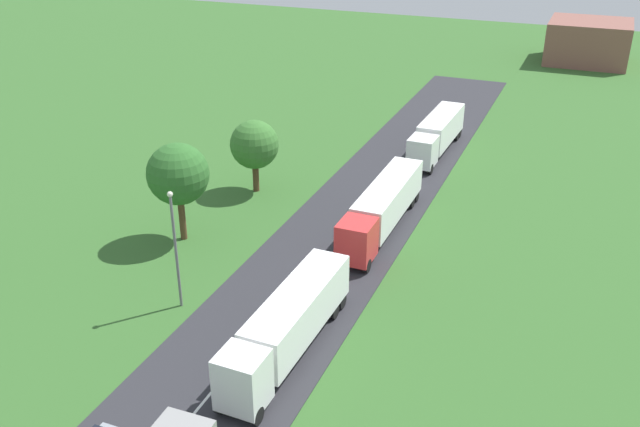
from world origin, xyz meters
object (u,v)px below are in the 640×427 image
(tree_birch, at_px, (254,145))
(tree_pine, at_px, (178,174))
(truck_second, at_px, (288,324))
(lamppost_second, at_px, (175,244))
(truck_fourth, at_px, (437,133))
(distant_building, at_px, (588,42))
(truck_third, at_px, (382,206))

(tree_birch, distance_m, tree_pine, 10.40)
(tree_pine, bearing_deg, truck_second, -36.29)
(lamppost_second, xyz_separation_m, tree_pine, (-4.93, 8.06, 0.83))
(truck_fourth, relative_size, tree_birch, 1.97)
(lamppost_second, relative_size, tree_pine, 1.05)
(tree_birch, distance_m, distant_building, 66.75)
(lamppost_second, xyz_separation_m, tree_birch, (-3.93, 18.36, -0.21))
(truck_fourth, height_order, tree_pine, tree_pine)
(truck_second, bearing_deg, lamppost_second, 167.56)
(truck_second, xyz_separation_m, truck_fourth, (0.01, 35.73, -0.01))
(truck_second, height_order, tree_pine, tree_pine)
(lamppost_second, relative_size, distant_building, 0.70)
(truck_second, xyz_separation_m, tree_birch, (-12.57, 20.26, 2.24))
(tree_pine, bearing_deg, tree_birch, 84.44)
(truck_second, distance_m, distant_building, 83.24)
(tree_birch, height_order, distant_building, tree_birch)
(truck_third, distance_m, truck_fourth, 18.59)
(truck_second, xyz_separation_m, truck_third, (0.19, 17.14, -0.02))
(truck_second, height_order, truck_fourth, truck_second)
(lamppost_second, bearing_deg, truck_second, -12.44)
(truck_fourth, distance_m, lamppost_second, 35.00)
(lamppost_second, height_order, distant_building, lamppost_second)
(truck_fourth, bearing_deg, tree_birch, -129.10)
(tree_pine, xyz_separation_m, distant_building, (25.34, 72.44, -2.30))
(truck_fourth, distance_m, distant_building, 48.14)
(truck_second, relative_size, lamppost_second, 1.58)
(truck_third, relative_size, truck_fourth, 1.13)
(truck_second, height_order, lamppost_second, lamppost_second)
(tree_birch, bearing_deg, lamppost_second, -77.91)
(truck_fourth, xyz_separation_m, tree_birch, (-12.57, -15.47, 2.26))
(truck_second, distance_m, truck_fourth, 35.73)
(truck_fourth, bearing_deg, lamppost_second, -104.33)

